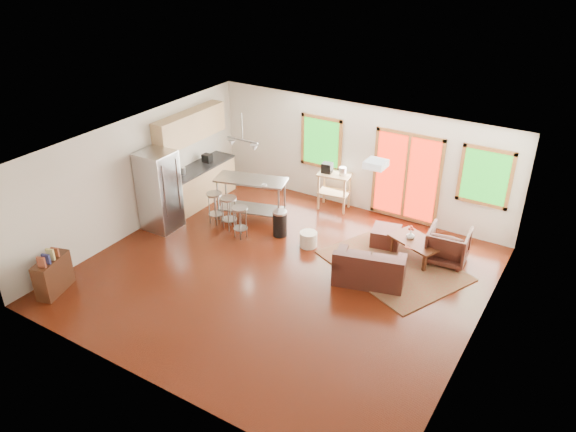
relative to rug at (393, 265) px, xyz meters
The scene contains 29 objects.
floor 2.33m from the rug, 140.15° to the right, with size 7.50×7.00×0.02m, color #330F06.
ceiling 3.49m from the rug, 140.15° to the right, with size 7.50×7.00×0.02m, color silver.
back_wall 2.99m from the rug, 131.62° to the left, with size 7.50×0.02×2.60m, color beige.
left_wall 5.89m from the rug, 164.93° to the right, with size 0.02×7.00×2.60m, color beige.
right_wall 2.79m from the rug, 37.19° to the right, with size 0.02×7.00×2.60m, color beige.
front_wall 5.47m from the rug, 109.69° to the right, with size 7.50×0.02×2.60m, color beige.
window_left 3.72m from the rug, 144.84° to the left, with size 1.10×0.05×1.30m.
french_doors 2.32m from the rug, 106.72° to the left, with size 1.60×0.05×2.10m.
window_right 2.70m from the rug, 60.56° to the left, with size 1.10×0.05×1.30m.
rug is the anchor object (origin of this frame).
loveseat 0.85m from the rug, 104.55° to the right, with size 1.50×1.09×0.72m.
coffee_table 0.69m from the rug, 63.04° to the left, with size 1.24×1.01×0.43m.
armchair 1.20m from the rug, 41.63° to the left, with size 0.79×0.74×0.82m, color black.
ottoman 0.88m from the rug, 123.84° to the left, with size 0.59×0.59×0.39m, color black.
pouf 1.89m from the rug, behind, with size 0.38×0.38×0.33m, color beige.
vase 0.75m from the rug, 78.64° to the left, with size 0.21×0.22×0.30m.
book 0.61m from the rug, 65.46° to the left, with size 0.22×0.03×0.29m, color brown.
cabinets 5.36m from the rug, behind, with size 0.64×2.24×2.30m.
refrigerator 5.35m from the rug, 166.59° to the right, with size 0.77×0.73×1.83m.
island 3.69m from the rug, behind, with size 1.73×1.06×1.02m.
cup 3.33m from the rug, behind, with size 0.13×0.10×0.13m, color silver.
bar_stool_a 4.29m from the rug, behind, with size 0.36×0.36×0.76m.
bar_stool_b 3.86m from the rug, behind, with size 0.46×0.46×0.79m.
bar_stool_c 3.46m from the rug, 168.73° to the right, with size 0.42×0.42×0.74m.
trash_can 2.67m from the rug, behind, with size 0.36×0.36×0.60m.
kitchen_cart 2.91m from the rug, 143.88° to the left, with size 0.82×0.58×1.16m.
bookshelf 6.63m from the rug, 140.93° to the right, with size 0.53×0.85×0.94m.
ceiling_flush 2.68m from the rug, 102.03° to the right, with size 0.35×0.35×0.12m, color white.
pendant_light 4.14m from the rug, behind, with size 0.80×0.18×0.79m.
Camera 1 is at (5.00, -7.83, 6.29)m, focal length 35.00 mm.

